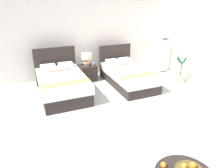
{
  "coord_description": "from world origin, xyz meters",
  "views": [
    {
      "loc": [
        -1.78,
        -3.75,
        2.58
      ],
      "look_at": [
        -0.03,
        0.52,
        0.66
      ],
      "focal_mm": 33.25,
      "sensor_mm": 36.0,
      "label": 1
    }
  ],
  "objects": [
    {
      "name": "loose_orange",
      "position": [
        -0.28,
        -1.98,
        0.45
      ],
      "size": [
        0.08,
        0.08,
        0.08
      ],
      "color": "orange",
      "rests_on": "coffee_table"
    },
    {
      "name": "wall_back",
      "position": [
        0.0,
        3.23,
        1.37
      ],
      "size": [
        10.12,
        0.12,
        2.73
      ],
      "primitive_type": "cube",
      "color": "white",
      "rests_on": "ground"
    },
    {
      "name": "potted_palm",
      "position": [
        2.76,
        1.36,
        0.22
      ],
      "size": [
        0.46,
        0.54,
        0.88
      ],
      "color": "gray",
      "rests_on": "ground"
    },
    {
      "name": "wall_side_right",
      "position": [
        3.26,
        0.4,
        1.37
      ],
      "size": [
        0.12,
        5.66,
        2.73
      ],
      "primitive_type": "cube",
      "color": "white",
      "rests_on": "ground"
    },
    {
      "name": "floor_lamp_corner",
      "position": [
        2.84,
        2.46,
        0.62
      ],
      "size": [
        0.21,
        0.21,
        1.24
      ],
      "color": "#3D3122",
      "rests_on": "ground"
    },
    {
      "name": "ground_plane",
      "position": [
        0.0,
        0.0,
        -0.01
      ],
      "size": [
        10.12,
        10.06,
        0.02
      ],
      "primitive_type": "cube",
      "color": "#B2B8AE"
    },
    {
      "name": "table_lamp",
      "position": [
        -0.07,
        2.63,
        0.77
      ],
      "size": [
        0.33,
        0.33,
        0.41
      ],
      "color": "#DAAC84",
      "rests_on": "nightstand"
    },
    {
      "name": "vase",
      "position": [
        0.11,
        2.57,
        0.59
      ],
      "size": [
        0.1,
        0.1,
        0.14
      ],
      "color": "#B7BCC6",
      "rests_on": "nightstand"
    },
    {
      "name": "bed_near_window",
      "position": [
        -1.04,
        1.82,
        0.33
      ],
      "size": [
        1.29,
        2.06,
        1.18
      ],
      "color": "black",
      "rests_on": "ground"
    },
    {
      "name": "nightstand",
      "position": [
        -0.07,
        2.61,
        0.26
      ],
      "size": [
        0.59,
        0.48,
        0.52
      ],
      "color": "black",
      "rests_on": "ground"
    },
    {
      "name": "bed_near_corner",
      "position": [
        1.04,
        1.82,
        0.29
      ],
      "size": [
        1.18,
        2.18,
        1.09
      ],
      "color": "black",
      "rests_on": "ground"
    }
  ]
}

